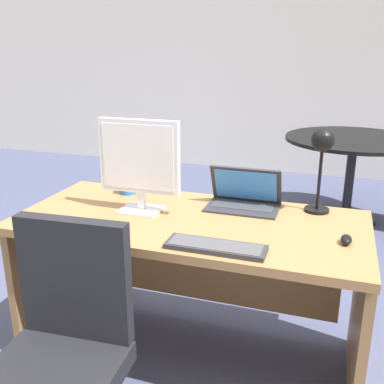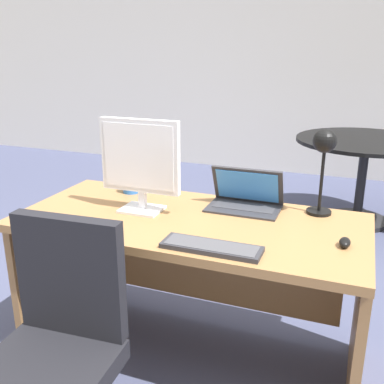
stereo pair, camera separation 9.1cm
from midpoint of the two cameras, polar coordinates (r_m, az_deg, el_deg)
The scene contains 11 objects.
ground at distance 3.74m, azimuth 6.40°, elevation -5.96°, with size 12.00×12.00×0.00m, color #474C6B.
back_wall at distance 5.65m, azimuth 11.98°, elevation 16.49°, with size 10.00×0.10×2.80m, color silver.
desk at distance 2.25m, azimuth -1.11°, elevation -7.94°, with size 1.64×0.76×0.74m.
monitor at distance 2.16m, azimuth -7.96°, elevation 3.97°, with size 0.40×0.16×0.45m.
laptop at distance 2.27m, azimuth 5.53°, elevation -0.33°, with size 0.36×0.23×0.21m.
keyboard at distance 1.81m, azimuth 1.57°, elevation -6.99°, with size 0.41×0.13×0.02m.
mouse at distance 1.94m, azimuth 17.76°, elevation -5.79°, with size 0.05×0.08×0.04m.
desk_lamp at distance 2.18m, azimuth 15.04°, elevation 4.99°, with size 0.12×0.14×0.42m.
coffee_mug at distance 2.50m, azimuth -9.20°, elevation 0.78°, with size 0.11×0.09×0.09m.
office_chair at distance 1.84m, azimuth -17.82°, elevation -21.36°, with size 0.56×0.56×0.92m.
meeting_table at distance 4.18m, azimuth 19.07°, elevation 4.06°, with size 1.17×1.17×0.76m.
Camera 1 is at (0.63, -1.87, 1.51)m, focal length 41.93 mm.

